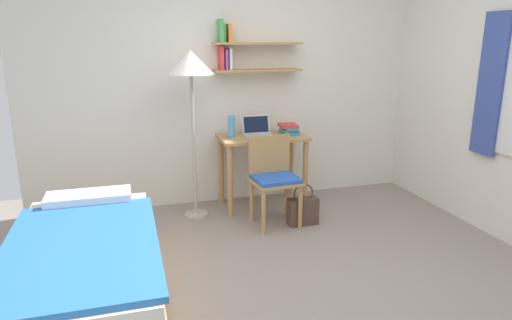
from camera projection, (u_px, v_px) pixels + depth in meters
The scene contains 10 objects.
ground_plane at pixel (304, 289), 3.25m from camera, with size 5.28×5.28×0.00m, color gray.
wall_back at pixel (236, 81), 4.78m from camera, with size 4.40×0.27×2.60m.
bed at pixel (86, 269), 3.05m from camera, with size 0.96×1.88×0.54m.
desk at pixel (262, 151), 4.72m from camera, with size 0.90×0.52×0.77m.
desk_chair at pixel (274, 175), 4.29m from camera, with size 0.46×0.42×0.85m.
standing_lamp at pixel (191, 70), 4.21m from camera, with size 0.43×0.43×1.64m.
laptop at pixel (257, 130), 4.70m from camera, with size 0.30×0.21×0.21m.
water_bottle at pixel (231, 126), 4.57m from camera, with size 0.07×0.07×0.23m, color #4C99DB.
book_stack at pixel (289, 129), 4.75m from camera, with size 0.20×0.25×0.11m.
handbag at pixel (303, 210), 4.34m from camera, with size 0.29×0.12×0.42m.
Camera 1 is at (-1.15, -2.68, 1.75)m, focal length 31.57 mm.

